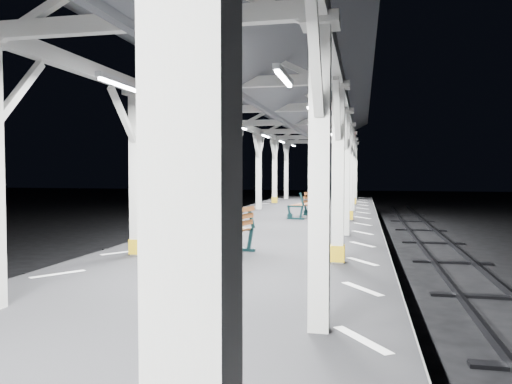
% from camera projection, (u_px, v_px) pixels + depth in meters
% --- Properties ---
extents(ground, '(120.00, 120.00, 0.00)m').
position_uv_depth(ground, '(200.00, 345.00, 7.73)').
color(ground, black).
rests_on(ground, ground).
extents(platform, '(6.00, 50.00, 1.00)m').
position_uv_depth(platform, '(200.00, 313.00, 7.71)').
color(platform, black).
rests_on(platform, ground).
extents(hazard_stripes_left, '(1.00, 48.00, 0.01)m').
position_uv_depth(hazard_stripes_left, '(58.00, 274.00, 8.20)').
color(hazard_stripes_left, silver).
rests_on(hazard_stripes_left, platform).
extents(hazard_stripes_right, '(1.00, 48.00, 0.01)m').
position_uv_depth(hazard_stripes_right, '(362.00, 289.00, 7.18)').
color(hazard_stripes_right, silver).
rests_on(hazard_stripes_right, platform).
extents(canopy, '(5.40, 49.00, 4.65)m').
position_uv_depth(canopy, '(198.00, 48.00, 7.52)').
color(canopy, beige).
rests_on(canopy, platform).
extents(bench_mid, '(1.09, 1.91, 0.98)m').
position_uv_depth(bench_mid, '(225.00, 231.00, 9.72)').
color(bench_mid, '#102C2F').
rests_on(bench_mid, platform).
extents(bench_far, '(1.03, 1.85, 0.95)m').
position_uv_depth(bench_far, '(307.00, 204.00, 18.00)').
color(bench_far, '#102C2F').
rests_on(bench_far, platform).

